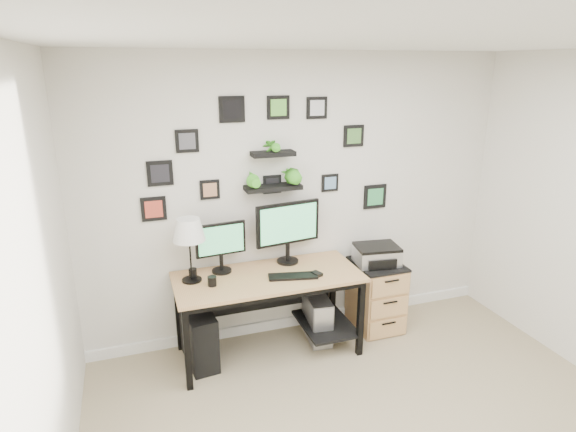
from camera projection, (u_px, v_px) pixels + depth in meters
name	position (u px, v px, depth m)	size (l,w,h in m)	color
room	(301.00, 320.00, 4.79)	(4.00, 4.00, 4.00)	tan
desk	(271.00, 286.00, 4.21)	(1.60, 0.70, 0.75)	tan
monitor_left	(221.00, 244.00, 4.12)	(0.44, 0.19, 0.45)	black
monitor_right	(288.00, 227.00, 4.30)	(0.61, 0.22, 0.57)	black
keyboard	(293.00, 276.00, 4.08)	(0.42, 0.13, 0.02)	black
mouse	(317.00, 274.00, 4.12)	(0.06, 0.09, 0.03)	black
table_lamp	(189.00, 231.00, 3.89)	(0.27, 0.27, 0.55)	black
mug	(212.00, 281.00, 3.92)	(0.07, 0.07, 0.08)	black
pen_cup	(193.00, 274.00, 4.05)	(0.07, 0.07, 0.09)	black
pc_tower_black	(199.00, 337.00, 4.13)	(0.22, 0.49, 0.49)	black
pc_tower_grey	(317.00, 318.00, 4.50)	(0.24, 0.45, 0.43)	gray
file_cabinet	(376.00, 295.00, 4.68)	(0.43, 0.53, 0.67)	tan
printer	(377.00, 255.00, 4.54)	(0.43, 0.37, 0.18)	silver
wall_decor	(272.00, 164.00, 4.17)	(2.30, 0.18, 1.10)	black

